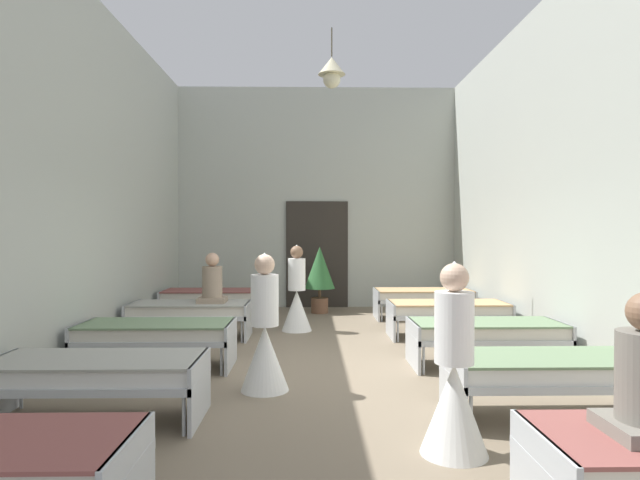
% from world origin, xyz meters
% --- Properties ---
extents(ground_plane, '(6.86, 11.26, 0.10)m').
position_xyz_m(ground_plane, '(0.00, 0.00, -0.05)').
color(ground_plane, '#7A6B56').
extents(room_shell, '(6.66, 10.86, 4.98)m').
position_xyz_m(room_shell, '(0.00, 1.31, 2.49)').
color(room_shell, '#B2B7AD').
rests_on(room_shell, ground).
extents(bed_left_row_1, '(1.90, 0.84, 0.57)m').
position_xyz_m(bed_left_row_1, '(-2.08, -1.85, 0.44)').
color(bed_left_row_1, '#B7BCC1').
rests_on(bed_left_row_1, ground).
extents(bed_right_row_1, '(1.90, 0.84, 0.57)m').
position_xyz_m(bed_right_row_1, '(2.08, -1.85, 0.44)').
color(bed_right_row_1, '#B7BCC1').
rests_on(bed_right_row_1, ground).
extents(bed_left_row_2, '(1.90, 0.84, 0.57)m').
position_xyz_m(bed_left_row_2, '(-2.08, 0.00, 0.44)').
color(bed_left_row_2, '#B7BCC1').
rests_on(bed_left_row_2, ground).
extents(bed_right_row_2, '(1.90, 0.84, 0.57)m').
position_xyz_m(bed_right_row_2, '(2.08, 0.00, 0.44)').
color(bed_right_row_2, '#B7BCC1').
rests_on(bed_right_row_2, ground).
extents(bed_left_row_3, '(1.90, 0.84, 0.57)m').
position_xyz_m(bed_left_row_3, '(-2.08, 1.85, 0.44)').
color(bed_left_row_3, '#B7BCC1').
rests_on(bed_left_row_3, ground).
extents(bed_right_row_3, '(1.90, 0.84, 0.57)m').
position_xyz_m(bed_right_row_3, '(2.08, 1.85, 0.44)').
color(bed_right_row_3, '#B7BCC1').
rests_on(bed_right_row_3, ground).
extents(bed_left_row_4, '(1.90, 0.84, 0.57)m').
position_xyz_m(bed_left_row_4, '(-2.08, 3.71, 0.44)').
color(bed_left_row_4, '#B7BCC1').
rests_on(bed_left_row_4, ground).
extents(bed_right_row_4, '(1.90, 0.84, 0.57)m').
position_xyz_m(bed_right_row_4, '(2.08, 3.71, 0.44)').
color(bed_right_row_4, '#B7BCC1').
rests_on(bed_right_row_4, ground).
extents(nurse_near_aisle, '(0.52, 0.52, 1.49)m').
position_xyz_m(nurse_near_aisle, '(-0.64, -0.95, 0.53)').
color(nurse_near_aisle, white).
rests_on(nurse_near_aisle, ground).
extents(nurse_mid_aisle, '(0.52, 0.52, 1.49)m').
position_xyz_m(nurse_mid_aisle, '(-0.39, 2.46, 0.53)').
color(nurse_mid_aisle, white).
rests_on(nurse_mid_aisle, ground).
extents(nurse_far_aisle, '(0.52, 0.52, 1.49)m').
position_xyz_m(nurse_far_aisle, '(0.96, -2.60, 0.53)').
color(nurse_far_aisle, white).
rests_on(nurse_far_aisle, ground).
extents(patient_seated_primary, '(0.44, 0.44, 0.80)m').
position_xyz_m(patient_seated_primary, '(-1.73, 1.88, 0.87)').
color(patient_seated_primary, gray).
rests_on(patient_seated_primary, bed_left_row_3).
extents(potted_plant, '(0.64, 0.64, 1.40)m').
position_xyz_m(potted_plant, '(0.05, 4.45, 0.88)').
color(potted_plant, brown).
rests_on(potted_plant, ground).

